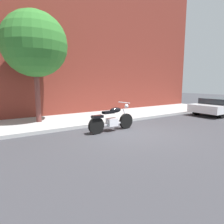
% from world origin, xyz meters
% --- Properties ---
extents(ground_plane, '(60.00, 60.00, 0.00)m').
position_xyz_m(ground_plane, '(0.00, 0.00, 0.00)').
color(ground_plane, '#38383D').
extents(sidewalk, '(20.04, 3.34, 0.14)m').
position_xyz_m(sidewalk, '(0.00, 3.37, 0.07)').
color(sidewalk, '#A9A9A9').
rests_on(sidewalk, ground).
extents(building_facade, '(20.04, 0.50, 9.61)m').
position_xyz_m(building_facade, '(0.00, 5.28, 4.81)').
color(building_facade, maroon).
rests_on(building_facade, ground).
extents(motorcycle, '(2.16, 0.70, 1.15)m').
position_xyz_m(motorcycle, '(-0.50, 0.60, 0.47)').
color(motorcycle, black).
rests_on(motorcycle, ground).
extents(parked_car_white, '(4.22, 1.89, 1.03)m').
position_xyz_m(parked_car_white, '(7.55, 0.36, 0.55)').
color(parked_car_white, black).
rests_on(parked_car_white, ground).
extents(street_tree, '(2.88, 2.88, 5.08)m').
position_xyz_m(street_tree, '(-2.67, 3.53, 3.63)').
color(street_tree, brown).
rests_on(street_tree, ground).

